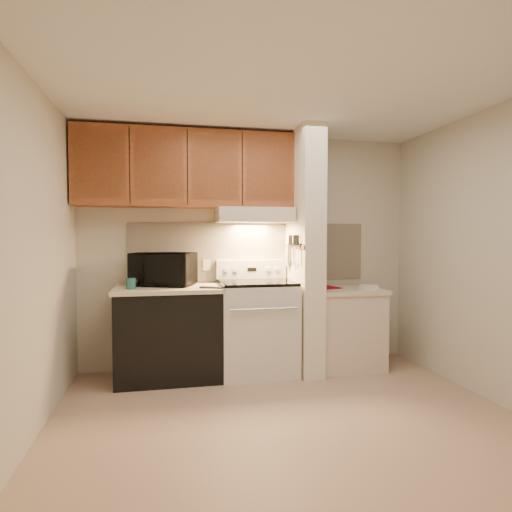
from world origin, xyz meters
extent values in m
plane|color=tan|center=(0.00, 0.00, 0.00)|extent=(3.60, 3.60, 0.00)
plane|color=white|center=(0.00, 0.00, 2.50)|extent=(3.60, 3.60, 0.00)
cube|color=beige|center=(0.00, 1.50, 1.25)|extent=(3.60, 2.50, 0.02)
cube|color=beige|center=(-1.80, 0.00, 1.25)|extent=(0.02, 3.00, 2.50)
cube|color=beige|center=(1.80, 0.00, 1.25)|extent=(0.02, 3.00, 2.50)
cube|color=beige|center=(0.00, 1.49, 1.24)|extent=(2.60, 0.02, 0.63)
cube|color=silver|center=(0.00, 1.16, 0.46)|extent=(0.76, 0.65, 0.92)
cube|color=black|center=(0.00, 0.84, 0.50)|extent=(0.50, 0.01, 0.30)
cylinder|color=silver|center=(0.00, 0.80, 0.72)|extent=(0.65, 0.02, 0.02)
cube|color=black|center=(0.00, 1.16, 0.94)|extent=(0.74, 0.64, 0.03)
cube|color=silver|center=(0.00, 1.44, 1.05)|extent=(0.76, 0.08, 0.20)
cube|color=black|center=(0.00, 1.40, 1.05)|extent=(0.10, 0.01, 0.04)
cylinder|color=silver|center=(-0.28, 1.40, 1.05)|extent=(0.05, 0.02, 0.05)
cylinder|color=silver|center=(-0.18, 1.40, 1.05)|extent=(0.05, 0.02, 0.05)
cylinder|color=silver|center=(0.18, 1.40, 1.05)|extent=(0.05, 0.02, 0.05)
cylinder|color=silver|center=(0.28, 1.40, 1.05)|extent=(0.05, 0.02, 0.05)
cube|color=black|center=(-0.88, 1.17, 0.43)|extent=(1.00, 0.63, 0.87)
cube|color=beige|center=(-0.88, 1.17, 0.89)|extent=(1.04, 0.67, 0.04)
cube|color=black|center=(-0.48, 0.97, 0.92)|extent=(0.23, 0.16, 0.02)
cylinder|color=#276662|center=(-1.23, 1.06, 0.96)|extent=(0.11, 0.11, 0.10)
cube|color=beige|center=(-0.48, 1.48, 1.10)|extent=(0.08, 0.01, 0.12)
imported|color=black|center=(-0.93, 1.31, 1.07)|extent=(0.70, 0.59, 0.33)
cube|color=white|center=(0.51, 1.15, 1.25)|extent=(0.22, 0.70, 2.50)
cube|color=#98502B|center=(0.39, 1.15, 1.30)|extent=(0.01, 0.70, 0.04)
cube|color=black|center=(0.39, 1.10, 1.32)|extent=(0.02, 0.42, 0.04)
cube|color=silver|center=(0.38, 0.93, 1.22)|extent=(0.01, 0.03, 0.16)
cylinder|color=black|center=(0.38, 0.95, 1.37)|extent=(0.02, 0.02, 0.10)
cube|color=silver|center=(0.38, 1.03, 1.21)|extent=(0.01, 0.04, 0.18)
cylinder|color=black|center=(0.38, 1.02, 1.37)|extent=(0.02, 0.02, 0.10)
cube|color=silver|center=(0.38, 1.11, 1.20)|extent=(0.01, 0.04, 0.20)
cylinder|color=black|center=(0.38, 1.09, 1.37)|extent=(0.02, 0.02, 0.10)
cube|color=silver|center=(0.38, 1.17, 1.22)|extent=(0.01, 0.04, 0.16)
cylinder|color=black|center=(0.38, 1.18, 1.37)|extent=(0.02, 0.02, 0.10)
cube|color=silver|center=(0.38, 1.25, 1.21)|extent=(0.01, 0.04, 0.18)
cylinder|color=black|center=(0.38, 1.25, 1.37)|extent=(0.02, 0.02, 0.10)
cube|color=gray|center=(0.38, 1.32, 1.19)|extent=(0.03, 0.09, 0.21)
cube|color=beige|center=(0.97, 1.15, 0.40)|extent=(0.70, 0.60, 0.81)
cube|color=beige|center=(0.97, 1.15, 0.83)|extent=(0.74, 0.64, 0.04)
cube|color=#A20416|center=(0.79, 1.25, 0.85)|extent=(0.28, 0.34, 0.01)
cube|color=white|center=(1.19, 1.05, 0.87)|extent=(0.17, 0.12, 0.04)
cube|color=beige|center=(0.00, 1.28, 1.62)|extent=(0.78, 0.44, 0.15)
cube|color=beige|center=(0.00, 1.07, 1.58)|extent=(0.78, 0.04, 0.06)
cube|color=#98502B|center=(-0.69, 1.32, 2.08)|extent=(2.18, 0.33, 0.77)
cube|color=#98502B|center=(-1.51, 1.17, 2.08)|extent=(0.46, 0.01, 0.63)
cube|color=black|center=(-1.23, 1.16, 2.08)|extent=(0.01, 0.01, 0.73)
cube|color=#98502B|center=(-0.96, 1.17, 2.08)|extent=(0.46, 0.01, 0.63)
cube|color=black|center=(-0.69, 1.16, 2.08)|extent=(0.01, 0.01, 0.73)
cube|color=#98502B|center=(-0.42, 1.17, 2.08)|extent=(0.46, 0.01, 0.63)
cube|color=black|center=(-0.14, 1.16, 2.08)|extent=(0.01, 0.01, 0.73)
cube|color=#98502B|center=(0.13, 1.17, 2.08)|extent=(0.46, 0.01, 0.63)
camera|label=1|loc=(-0.89, -3.10, 1.40)|focal=30.00mm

